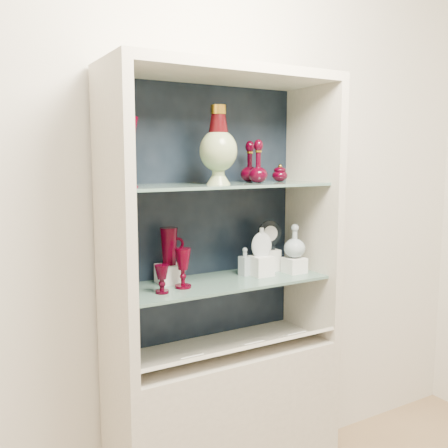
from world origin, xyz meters
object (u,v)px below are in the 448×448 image
clear_square_bottle (245,261)px  flat_flask (262,241)px  lidded_bowl (280,173)px  pedestal_lamp_left (124,149)px  ruby_decanter_a (258,159)px  cameo_medallion (270,235)px  clear_round_decanter (295,242)px  cobalt_goblet (125,275)px  pedestal_lamp_right (120,158)px  enamel_urn (218,145)px  ruby_goblet_tall (183,268)px  ruby_decanter_b (250,160)px  ruby_pitcher (169,246)px  ruby_goblet_small (162,279)px

clear_square_bottle → flat_flask: (0.06, -0.04, 0.09)m
lidded_bowl → clear_square_bottle: size_ratio=0.63×
pedestal_lamp_left → flat_flask: 0.76m
ruby_decanter_a → cameo_medallion: size_ratio=1.48×
ruby_decanter_a → flat_flask: ruby_decanter_a is taller
clear_round_decanter → cobalt_goblet: bearing=178.3°
ruby_decanter_a → lidded_bowl: ruby_decanter_a is taller
clear_round_decanter → cameo_medallion: cameo_medallion is taller
pedestal_lamp_right → lidded_bowl: bearing=-1.8°
clear_round_decanter → cameo_medallion: (-0.07, 0.10, 0.03)m
enamel_urn → cobalt_goblet: bearing=176.7°
cameo_medallion → cobalt_goblet: bearing=-167.1°
pedestal_lamp_left → cobalt_goblet: size_ratio=1.77×
enamel_urn → ruby_goblet_tall: size_ratio=1.96×
enamel_urn → ruby_decanter_b: bearing=24.6°
clear_square_bottle → ruby_pitcher: bearing=172.9°
pedestal_lamp_left → clear_round_decanter: size_ratio=1.88×
ruby_goblet_small → clear_round_decanter: size_ratio=0.75×
cobalt_goblet → flat_flask: size_ratio=1.19×
ruby_goblet_small → cameo_medallion: bearing=11.0°
ruby_decanter_b → ruby_goblet_small: 0.68m
ruby_decanter_b → flat_flask: 0.37m
clear_round_decanter → ruby_goblet_small: bearing=-178.2°
clear_square_bottle → flat_flask: bearing=-32.9°
lidded_bowl → ruby_pitcher: (-0.55, 0.04, -0.30)m
lidded_bowl → flat_flask: bearing=-160.2°
ruby_goblet_tall → ruby_goblet_small: ruby_goblet_tall is taller
ruby_goblet_tall → flat_flask: (0.40, 0.02, 0.07)m
ruby_decanter_b → ruby_goblet_small: (-0.49, -0.12, -0.46)m
ruby_goblet_small → clear_square_bottle: size_ratio=0.88×
ruby_goblet_tall → cameo_medallion: size_ratio=1.15×
cobalt_goblet → cameo_medallion: (0.73, 0.07, 0.09)m
pedestal_lamp_left → ruby_pitcher: size_ratio=1.78×
pedestal_lamp_right → pedestal_lamp_left: bearing=-98.1°
flat_flask → clear_round_decanter: 0.17m
pedestal_lamp_left → flat_flask: size_ratio=2.12×
lidded_bowl → flat_flask: lidded_bowl is taller
lidded_bowl → cobalt_goblet: (-0.77, -0.05, -0.38)m
lidded_bowl → cameo_medallion: bearing=154.5°
ruby_decanter_a → ruby_pitcher: (-0.38, 0.10, -0.37)m
pedestal_lamp_right → ruby_decanter_b: 0.61m
pedestal_lamp_left → flat_flask: (0.64, 0.03, -0.40)m
pedestal_lamp_left → pedestal_lamp_right: (0.01, 0.10, -0.03)m
ruby_pitcher → ruby_goblet_small: bearing=-113.0°
pedestal_lamp_right → ruby_pitcher: 0.43m
lidded_bowl → clear_round_decanter: size_ratio=0.54×
ruby_decanter_a → ruby_decanter_b: ruby_decanter_a is taller
cameo_medallion → ruby_pitcher: bearing=-174.7°
ruby_decanter_b → flat_flask: bearing=-74.9°
enamel_urn → ruby_pitcher: 0.47m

